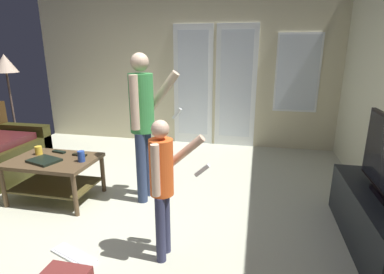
% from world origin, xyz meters
% --- Properties ---
extents(ground_plane, '(5.38, 5.58, 0.02)m').
position_xyz_m(ground_plane, '(0.00, 0.00, -0.01)').
color(ground_plane, beige).
extents(wall_back_with_doors, '(5.38, 0.09, 2.72)m').
position_xyz_m(wall_back_with_doors, '(0.10, 2.75, 1.32)').
color(wall_back_with_doors, beige).
rests_on(wall_back_with_doors, ground_plane).
extents(coffee_table, '(0.93, 0.65, 0.48)m').
position_xyz_m(coffee_table, '(-0.86, 0.24, 0.35)').
color(coffee_table, brown).
rests_on(coffee_table, ground_plane).
extents(tv_stand, '(0.42, 1.45, 0.48)m').
position_xyz_m(tv_stand, '(2.38, 0.02, 0.24)').
color(tv_stand, black).
rests_on(tv_stand, ground_plane).
extents(person_adult, '(0.53, 0.44, 1.63)m').
position_xyz_m(person_adult, '(0.14, 0.47, 0.97)').
color(person_adult, navy).
rests_on(person_adult, ground_plane).
extents(person_child, '(0.45, 0.31, 1.16)m').
position_xyz_m(person_child, '(0.65, -0.47, 0.70)').
color(person_child, '#323552').
rests_on(person_child, ground_plane).
extents(floor_lamp, '(0.35, 0.35, 1.59)m').
position_xyz_m(floor_lamp, '(-2.37, 1.40, 1.37)').
color(floor_lamp, '#2E242A').
rests_on(floor_lamp, ground_plane).
extents(loose_keyboard, '(0.46, 0.27, 0.02)m').
position_xyz_m(loose_keyboard, '(-0.09, -0.64, 0.01)').
color(loose_keyboard, white).
rests_on(loose_keyboard, ground_plane).
extents(laptop_closed, '(0.37, 0.32, 0.03)m').
position_xyz_m(laptop_closed, '(-0.90, 0.14, 0.50)').
color(laptop_closed, black).
rests_on(laptop_closed, coffee_table).
extents(cup_near_edge, '(0.08, 0.08, 0.10)m').
position_xyz_m(cup_near_edge, '(-1.11, 0.34, 0.53)').
color(cup_near_edge, yellow).
rests_on(cup_near_edge, coffee_table).
extents(cup_by_laptop, '(0.07, 0.07, 0.12)m').
position_xyz_m(cup_by_laptop, '(-0.50, 0.24, 0.54)').
color(cup_by_laptop, '#27469F').
rests_on(cup_by_laptop, coffee_table).
extents(tv_remote_black, '(0.18, 0.08, 0.02)m').
position_xyz_m(tv_remote_black, '(-0.93, 0.44, 0.50)').
color(tv_remote_black, black).
rests_on(tv_remote_black, coffee_table).
extents(dvd_remote_slim, '(0.17, 0.06, 0.02)m').
position_xyz_m(dvd_remote_slim, '(-0.63, 0.40, 0.50)').
color(dvd_remote_slim, black).
rests_on(dvd_remote_slim, coffee_table).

